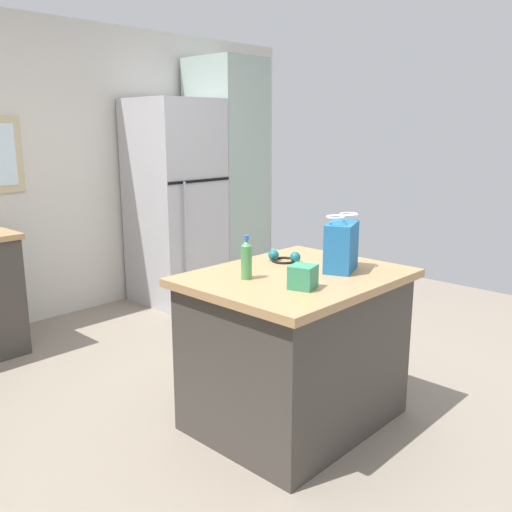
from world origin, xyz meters
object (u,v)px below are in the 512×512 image
Objects in this scene: kitchen_island at (295,348)px; small_box at (303,277)px; tall_cabinet at (227,176)px; bottle at (246,259)px; refrigerator at (175,203)px; shopping_bag at (341,246)px; ear_defenders at (284,258)px.

small_box is at bearing -134.52° from kitchen_island.
tall_cabinet is 2.92m from bottle.
bottle is at bearing -131.77° from tall_cabinet.
kitchen_island is 2.56m from refrigerator.
kitchen_island is 0.61m from bottle.
tall_cabinet reaches higher than shopping_bag.
refrigerator is at bearing 64.18° from small_box.
tall_cabinet is 2.84m from shopping_bag.
ear_defenders is (0.17, 0.23, 0.45)m from kitchen_island.
bottle is at bearing -120.30° from refrigerator.
refrigerator reaches higher than bottle.
tall_cabinet is at bearing 48.23° from bottle.
ear_defenders is (-0.84, -2.07, -0.06)m from refrigerator.
bottle is 0.45m from ear_defenders.
tall_cabinet is at bearing 58.96° from shopping_bag.
bottle reaches higher than small_box.
tall_cabinet reaches higher than small_box.
shopping_bag is at bearing -81.69° from ear_defenders.
bottle is (-1.94, -2.17, -0.18)m from tall_cabinet.
shopping_bag is at bearing -121.04° from tall_cabinet.
kitchen_island is at bearing -126.07° from ear_defenders.
refrigerator is 0.70m from tall_cabinet.
small_box is 0.62× the size of ear_defenders.
refrigerator is at bearing 66.25° from kitchen_island.
refrigerator is (1.01, 2.30, 0.51)m from kitchen_island.
refrigerator is 2.56m from shopping_bag.
bottle reaches higher than kitchen_island.
refrigerator is 15.82× the size of small_box.
refrigerator is 6.07× the size of shopping_bag.
kitchen_island is 2.94m from tall_cabinet.
small_box is (-1.21, -2.50, -0.02)m from refrigerator.
small_box is at bearing -130.28° from ear_defenders.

